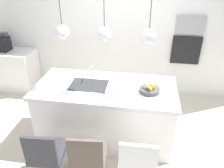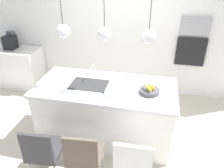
# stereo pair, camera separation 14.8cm
# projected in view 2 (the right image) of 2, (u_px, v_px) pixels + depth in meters

# --- Properties ---
(floor) EXTENTS (6.60, 6.60, 0.00)m
(floor) POSITION_uv_depth(u_px,v_px,m) (106.00, 134.00, 3.72)
(floor) COLOR beige
(floor) RESTS_ON ground
(back_wall) EXTENTS (6.00, 0.10, 2.60)m
(back_wall) POSITION_uv_depth(u_px,v_px,m) (124.00, 32.00, 4.49)
(back_wall) COLOR white
(back_wall) RESTS_ON ground
(kitchen_island) EXTENTS (2.09, 0.99, 0.93)m
(kitchen_island) POSITION_uv_depth(u_px,v_px,m) (106.00, 112.00, 3.49)
(kitchen_island) COLOR white
(kitchen_island) RESTS_ON ground
(sink_basin) EXTENTS (0.56, 0.40, 0.02)m
(sink_basin) POSITION_uv_depth(u_px,v_px,m) (89.00, 85.00, 3.31)
(sink_basin) COLOR #2D2D30
(sink_basin) RESTS_ON kitchen_island
(faucet) EXTENTS (0.02, 0.17, 0.22)m
(faucet) POSITION_uv_depth(u_px,v_px,m) (93.00, 70.00, 3.42)
(faucet) COLOR silver
(faucet) RESTS_ON kitchen_island
(fruit_bowl) EXTENTS (0.29, 0.29, 0.14)m
(fruit_bowl) POSITION_uv_depth(u_px,v_px,m) (150.00, 90.00, 3.07)
(fruit_bowl) COLOR #4C4C51
(fruit_bowl) RESTS_ON kitchen_island
(side_counter) EXTENTS (1.10, 0.60, 0.87)m
(side_counter) POSITION_uv_depth(u_px,v_px,m) (17.00, 67.00, 5.04)
(side_counter) COLOR white
(side_counter) RESTS_ON ground
(coffee_machine) EXTENTS (0.20, 0.35, 0.38)m
(coffee_machine) POSITION_uv_depth(u_px,v_px,m) (10.00, 42.00, 4.76)
(coffee_machine) COLOR black
(coffee_machine) RESTS_ON side_counter
(microwave) EXTENTS (0.54, 0.08, 0.34)m
(microwave) POSITION_uv_depth(u_px,v_px,m) (195.00, 26.00, 4.09)
(microwave) COLOR #9E9EA3
(microwave) RESTS_ON back_wall
(oven) EXTENTS (0.56, 0.08, 0.56)m
(oven) POSITION_uv_depth(u_px,v_px,m) (190.00, 51.00, 4.33)
(oven) COLOR black
(oven) RESTS_ON back_wall
(chair_near) EXTENTS (0.44, 0.49, 0.86)m
(chair_near) POSITION_uv_depth(u_px,v_px,m) (44.00, 150.00, 2.76)
(chair_near) COLOR #333338
(chair_near) RESTS_ON ground
(chair_middle) EXTENTS (0.46, 0.45, 0.88)m
(chair_middle) POSITION_uv_depth(u_px,v_px,m) (84.00, 155.00, 2.65)
(chair_middle) COLOR brown
(chair_middle) RESTS_ON ground
(chair_far) EXTENTS (0.45, 0.42, 0.90)m
(chair_far) POSITION_uv_depth(u_px,v_px,m) (133.00, 164.00, 2.54)
(chair_far) COLOR white
(chair_far) RESTS_ON ground
(pendant_light_left) EXTENTS (0.19, 0.19, 0.79)m
(pendant_light_left) POSITION_uv_depth(u_px,v_px,m) (63.00, 31.00, 2.98)
(pendant_light_left) COLOR silver
(pendant_light_center) EXTENTS (0.19, 0.19, 0.79)m
(pendant_light_center) POSITION_uv_depth(u_px,v_px,m) (105.00, 34.00, 2.88)
(pendant_light_center) COLOR silver
(pendant_light_right) EXTENTS (0.19, 0.19, 0.79)m
(pendant_light_right) POSITION_uv_depth(u_px,v_px,m) (149.00, 37.00, 2.77)
(pendant_light_right) COLOR silver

